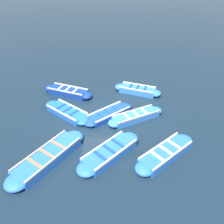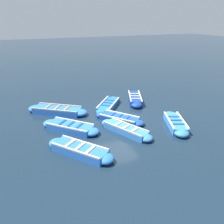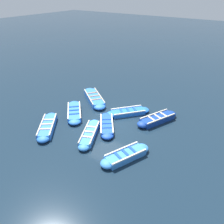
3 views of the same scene
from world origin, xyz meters
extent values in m
plane|color=#162838|center=(0.00, 0.00, 0.00)|extent=(120.00, 120.00, 0.00)
cube|color=blue|center=(0.39, -2.91, 0.17)|extent=(2.52, 2.49, 0.34)
ellipsoid|color=blue|center=(-0.55, -3.81, 0.17)|extent=(1.25, 1.25, 0.34)
ellipsoid|color=blue|center=(1.32, -2.01, 0.17)|extent=(1.25, 1.25, 0.34)
cube|color=silver|center=(0.69, -3.22, 0.37)|extent=(1.88, 1.83, 0.07)
cube|color=silver|center=(0.08, -2.60, 0.37)|extent=(1.88, 1.83, 0.07)
cube|color=#1947B7|center=(-0.01, -3.29, 0.36)|extent=(0.68, 0.70, 0.04)
cube|color=#1947B7|center=(0.39, -2.91, 0.36)|extent=(0.68, 0.70, 0.04)
cube|color=#1947B7|center=(0.78, -2.53, 0.36)|extent=(0.68, 0.70, 0.04)
cube|color=#3884E0|center=(2.31, 2.79, 0.18)|extent=(2.46, 1.68, 0.36)
ellipsoid|color=#3884E0|center=(1.25, 3.24, 0.18)|extent=(1.06, 1.05, 0.36)
ellipsoid|color=#3884E0|center=(3.37, 2.35, 0.18)|extent=(1.06, 1.05, 0.36)
cube|color=silver|center=(2.16, 2.43, 0.40)|extent=(2.11, 0.94, 0.07)
cube|color=silver|center=(2.46, 3.15, 0.40)|extent=(2.11, 0.94, 0.07)
cube|color=#1947B7|center=(1.86, 2.98, 0.38)|extent=(0.42, 0.76, 0.04)
cube|color=#1947B7|center=(2.31, 2.79, 0.38)|extent=(0.42, 0.76, 0.04)
cube|color=#1947B7|center=(2.76, 2.60, 0.38)|extent=(0.42, 0.76, 0.04)
cube|color=blue|center=(-2.27, -3.15, 0.19)|extent=(2.65, 3.11, 0.38)
ellipsoid|color=blue|center=(-3.18, -4.40, 0.19)|extent=(1.34, 1.35, 0.38)
ellipsoid|color=blue|center=(-1.36, -1.89, 0.19)|extent=(1.34, 1.35, 0.38)
cube|color=#B2AD9E|center=(-1.89, -3.42, 0.42)|extent=(1.85, 2.50, 0.07)
cube|color=#B2AD9E|center=(-2.66, -2.87, 0.42)|extent=(1.85, 2.50, 0.07)
cube|color=#9E7A51|center=(-2.66, -3.68, 0.40)|extent=(0.82, 0.65, 0.04)
cube|color=#9E7A51|center=(-2.27, -3.15, 0.40)|extent=(0.82, 0.65, 0.04)
cube|color=#9E7A51|center=(-1.88, -2.61, 0.40)|extent=(0.82, 0.65, 0.04)
cube|color=#3884E0|center=(1.86, -0.19, 0.16)|extent=(2.69, 1.81, 0.33)
ellipsoid|color=#3884E0|center=(0.68, -0.75, 0.16)|extent=(0.96, 0.95, 0.33)
ellipsoid|color=#3884E0|center=(3.04, 0.37, 0.16)|extent=(0.96, 0.95, 0.33)
cube|color=#B2AD9E|center=(2.01, -0.50, 0.36)|extent=(2.35, 1.17, 0.07)
cube|color=#B2AD9E|center=(1.71, 0.12, 0.36)|extent=(2.35, 1.17, 0.07)
cube|color=beige|center=(1.36, -0.43, 0.35)|extent=(0.41, 0.67, 0.04)
cube|color=beige|center=(1.86, -0.19, 0.35)|extent=(0.41, 0.67, 0.04)
cube|color=beige|center=(2.36, 0.05, 0.35)|extent=(0.41, 0.67, 0.04)
cube|color=blue|center=(2.84, -3.04, 0.18)|extent=(2.64, 2.34, 0.36)
ellipsoid|color=blue|center=(1.79, -3.87, 0.18)|extent=(1.14, 1.13, 0.36)
ellipsoid|color=blue|center=(3.89, -2.21, 0.18)|extent=(1.14, 1.13, 0.36)
cube|color=beige|center=(3.09, -3.35, 0.40)|extent=(2.11, 1.69, 0.07)
cube|color=beige|center=(2.60, -2.74, 0.40)|extent=(2.11, 1.69, 0.07)
cube|color=beige|center=(2.40, -3.40, 0.38)|extent=(0.58, 0.68, 0.04)
cube|color=beige|center=(2.84, -3.04, 0.38)|extent=(0.58, 0.68, 0.04)
cube|color=beige|center=(3.29, -2.69, 0.38)|extent=(0.58, 0.68, 0.04)
cube|color=blue|center=(-1.97, 0.37, 0.15)|extent=(2.49, 2.31, 0.29)
ellipsoid|color=blue|center=(-2.91, 1.17, 0.15)|extent=(1.24, 1.23, 0.29)
ellipsoid|color=blue|center=(-1.03, -0.43, 0.15)|extent=(1.24, 1.23, 0.29)
cube|color=silver|center=(-2.25, 0.04, 0.33)|extent=(1.89, 1.62, 0.07)
cube|color=silver|center=(-1.69, 0.69, 0.33)|extent=(1.89, 1.62, 0.07)
cube|color=#1947B7|center=(-2.37, 0.71, 0.31)|extent=(0.64, 0.72, 0.04)
cube|color=#1947B7|center=(-1.97, 0.37, 0.31)|extent=(0.64, 0.72, 0.04)
cube|color=#1947B7|center=(-1.57, 0.03, 0.31)|extent=(0.64, 0.72, 0.04)
cube|color=#1947B7|center=(0.39, 0.10, 0.15)|extent=(2.41, 2.13, 0.30)
ellipsoid|color=#1947B7|center=(-0.56, -0.63, 0.15)|extent=(1.11, 1.11, 0.30)
ellipsoid|color=#1947B7|center=(1.34, 0.83, 0.15)|extent=(1.11, 1.11, 0.30)
cube|color=silver|center=(0.62, -0.20, 0.33)|extent=(1.91, 1.50, 0.07)
cube|color=silver|center=(0.16, 0.41, 0.33)|extent=(1.91, 1.50, 0.07)
cube|color=#1947B7|center=(-0.01, -0.21, 0.32)|extent=(0.57, 0.68, 0.04)
cube|color=#1947B7|center=(0.39, 0.10, 0.32)|extent=(0.57, 0.68, 0.04)
cube|color=#1947B7|center=(0.79, 0.41, 0.32)|extent=(0.57, 0.68, 0.04)
cube|color=navy|center=(-2.23, 2.62, 0.20)|extent=(2.70, 1.80, 0.40)
ellipsoid|color=navy|center=(-3.41, 3.13, 0.20)|extent=(1.05, 1.04, 0.40)
ellipsoid|color=navy|center=(-1.05, 2.12, 0.20)|extent=(1.05, 1.04, 0.40)
cube|color=beige|center=(-2.38, 2.27, 0.43)|extent=(2.35, 1.07, 0.07)
cube|color=beige|center=(-2.08, 2.98, 0.43)|extent=(2.35, 1.07, 0.07)
cube|color=beige|center=(-2.73, 2.84, 0.42)|extent=(0.42, 0.75, 0.04)
cube|color=beige|center=(-2.23, 2.62, 0.42)|extent=(0.42, 0.75, 0.04)
cube|color=beige|center=(-1.73, 2.41, 0.42)|extent=(0.42, 0.75, 0.04)
camera|label=1|loc=(0.31, -9.88, 7.08)|focal=35.00mm
camera|label=2|loc=(11.25, -5.04, 5.80)|focal=35.00mm
camera|label=3|loc=(10.37, 7.50, 8.39)|focal=35.00mm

